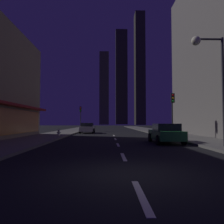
% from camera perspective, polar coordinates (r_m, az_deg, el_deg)
% --- Properties ---
extents(ground_plane, '(78.00, 136.00, 0.10)m').
position_cam_1_polar(ground_plane, '(38.74, -0.07, -5.02)').
color(ground_plane, black).
extents(sidewalk_right, '(4.00, 76.00, 0.15)m').
position_cam_1_polar(sidewalk_right, '(39.49, 10.18, -4.75)').
color(sidewalk_right, '#605E59').
rests_on(sidewalk_right, ground).
extents(sidewalk_left, '(4.00, 76.00, 0.15)m').
position_cam_1_polar(sidewalk_left, '(39.24, -10.38, -4.77)').
color(sidewalk_left, '#605E59').
rests_on(sidewalk_left, ground).
extents(lane_marking_center, '(0.16, 23.00, 0.01)m').
position_cam_1_polar(lane_marking_center, '(15.20, 1.57, -8.48)').
color(lane_marking_center, silver).
rests_on(lane_marking_center, ground).
extents(skyscraper_distant_tall, '(6.06, 5.79, 47.44)m').
position_cam_1_polar(skyscraper_distant_tall, '(144.99, -2.04, 6.14)').
color(skyscraper_distant_tall, '#494637').
rests_on(skyscraper_distant_tall, ground).
extents(skyscraper_distant_mid, '(8.64, 5.36, 70.53)m').
position_cam_1_polar(skyscraper_distant_mid, '(166.15, 2.46, 9.06)').
color(skyscraper_distant_mid, '#343227').
rests_on(skyscraper_distant_mid, ground).
extents(skyscraper_distant_short, '(5.66, 8.13, 65.73)m').
position_cam_1_polar(skyscraper_distant_short, '(132.35, 7.16, 11.05)').
color(skyscraper_distant_short, '#353228').
rests_on(skyscraper_distant_short, ground).
extents(car_parked_near, '(1.98, 4.24, 1.45)m').
position_cam_1_polar(car_parked_near, '(16.89, 13.72, -5.33)').
color(car_parked_near, '#1E722D').
rests_on(car_parked_near, ground).
extents(car_parked_far, '(1.98, 4.24, 1.45)m').
position_cam_1_polar(car_parked_far, '(31.59, -6.39, -4.11)').
color(car_parked_far, silver).
rests_on(car_parked_far, ground).
extents(fire_hydrant_far_left, '(0.42, 0.30, 0.65)m').
position_cam_1_polar(fire_hydrant_far_left, '(24.09, -13.62, -5.19)').
color(fire_hydrant_far_left, '#B2B2B2').
rests_on(fire_hydrant_far_left, sidewalk_left).
extents(traffic_light_near_right, '(0.32, 0.48, 4.20)m').
position_cam_1_polar(traffic_light_near_right, '(21.85, 15.40, 1.75)').
color(traffic_light_near_right, '#2D2D2D').
rests_on(traffic_light_near_right, sidewalk_right).
extents(traffic_light_far_left, '(0.32, 0.48, 4.20)m').
position_cam_1_polar(traffic_light_far_left, '(39.17, -8.14, -0.23)').
color(traffic_light_far_left, '#2D2D2D').
rests_on(traffic_light_far_left, sidewalk_left).
extents(street_lamp_right, '(1.96, 0.56, 6.58)m').
position_cam_1_polar(street_lamp_right, '(14.72, 23.84, 11.39)').
color(street_lamp_right, '#38383D').
rests_on(street_lamp_right, sidewalk_right).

